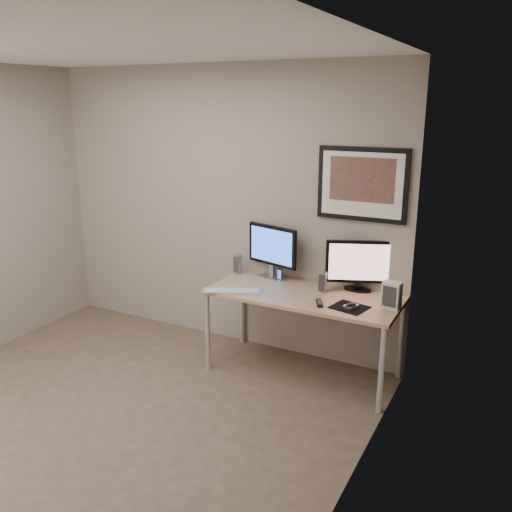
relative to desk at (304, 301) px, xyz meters
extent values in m
plane|color=brown|center=(-1.00, -1.35, -0.66)|extent=(3.60, 3.60, 0.00)
plane|color=white|center=(-1.00, -1.35, 1.94)|extent=(3.60, 3.60, 0.00)
plane|color=gray|center=(-1.00, 0.35, 0.64)|extent=(3.60, 0.00, 3.60)
plane|color=gray|center=(0.80, -1.35, 0.64)|extent=(0.00, 3.40, 3.40)
cube|color=#AB8353|center=(0.00, 0.00, 0.05)|extent=(1.60, 0.70, 0.03)
cylinder|color=silver|center=(-0.76, -0.31, -0.31)|extent=(0.04, 0.04, 0.70)
cylinder|color=silver|center=(-0.76, 0.31, -0.31)|extent=(0.04, 0.04, 0.70)
cylinder|color=silver|center=(0.76, -0.31, -0.31)|extent=(0.04, 0.04, 0.70)
cylinder|color=silver|center=(0.76, 0.31, -0.31)|extent=(0.04, 0.04, 0.70)
cube|color=black|center=(0.35, 0.33, 0.96)|extent=(0.75, 0.03, 0.60)
cube|color=silver|center=(0.35, 0.32, 0.96)|extent=(0.67, 0.00, 0.52)
cube|color=#C6781B|center=(0.35, 0.31, 1.00)|extent=(0.54, 0.00, 0.36)
cube|color=#A7A7AC|center=(-0.42, 0.26, 0.08)|extent=(0.28, 0.23, 0.02)
cube|color=#A7A7AC|center=(-0.42, 0.26, 0.14)|extent=(0.06, 0.05, 0.10)
cube|color=black|center=(-0.42, 0.26, 0.37)|extent=(0.52, 0.17, 0.36)
cube|color=#1B4AB3|center=(-0.42, 0.24, 0.37)|extent=(0.46, 0.13, 0.30)
cube|color=black|center=(0.38, 0.28, 0.08)|extent=(0.27, 0.21, 0.02)
cube|color=black|center=(0.38, 0.28, 0.11)|extent=(0.07, 0.06, 0.05)
cube|color=black|center=(0.38, 0.28, 0.32)|extent=(0.53, 0.24, 0.36)
cube|color=tan|center=(0.38, 0.26, 0.32)|extent=(0.47, 0.19, 0.31)
cylinder|color=#A7A7AC|center=(-0.75, 0.23, 0.16)|extent=(0.07, 0.07, 0.18)
cylinder|color=#A7A7AC|center=(0.12, 0.10, 0.15)|extent=(0.08, 0.08, 0.18)
cube|color=black|center=(-0.31, 0.19, 0.13)|extent=(0.07, 0.07, 0.12)
cube|color=silver|center=(-0.55, -0.24, 0.07)|extent=(0.49, 0.31, 0.02)
cube|color=black|center=(0.44, -0.14, 0.07)|extent=(0.31, 0.29, 0.00)
ellipsoid|color=black|center=(0.45, -0.14, 0.09)|extent=(0.10, 0.13, 0.04)
cube|color=black|center=(0.20, -0.17, 0.08)|extent=(0.11, 0.16, 0.02)
cube|color=silver|center=(0.72, 0.02, 0.17)|extent=(0.15, 0.12, 0.21)
camera|label=1|loc=(1.60, -3.95, 1.61)|focal=38.00mm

